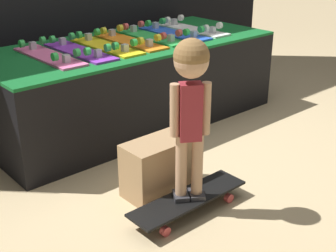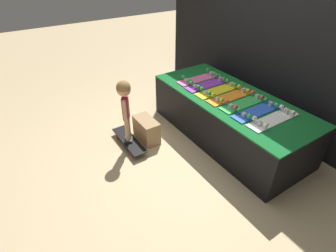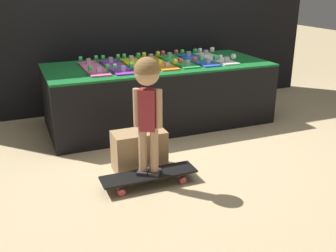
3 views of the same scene
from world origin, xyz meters
TOP-DOWN VIEW (x-y plane):
  - ground_plane at (0.00, 0.00)m, footprint 16.00×16.00m
  - display_rack at (0.00, 0.57)m, footprint 2.27×0.97m
  - skateboard_pink_on_rack at (-0.67, 0.57)m, footprint 0.19×0.70m
  - skateboard_purple_on_rack at (-0.45, 0.55)m, footprint 0.19×0.70m
  - skateboard_yellow_on_rack at (-0.22, 0.55)m, footprint 0.19×0.70m
  - skateboard_orange_on_rack at (0.00, 0.56)m, footprint 0.19×0.70m
  - skateboard_green_on_rack at (0.22, 0.57)m, footprint 0.19×0.70m
  - skateboard_blue_on_rack at (0.45, 0.56)m, footprint 0.19×0.70m
  - skateboard_white_on_rack at (0.67, 0.57)m, footprint 0.19×0.70m
  - skateboard_on_floor at (-0.56, -0.69)m, footprint 0.72×0.19m
  - child at (-0.56, -0.69)m, footprint 0.20×0.18m
  - storage_box at (-0.55, -0.42)m, footprint 0.41×0.22m

SIDE VIEW (x-z plane):
  - ground_plane at x=0.00m, z-range 0.00..0.00m
  - skateboard_on_floor at x=-0.56m, z-range 0.03..0.12m
  - storage_box at x=-0.55m, z-range 0.00..0.33m
  - display_rack at x=0.00m, z-range 0.00..0.63m
  - skateboard_pink_on_rack at x=-0.67m, z-range 0.60..0.70m
  - skateboard_purple_on_rack at x=-0.45m, z-range 0.60..0.70m
  - skateboard_yellow_on_rack at x=-0.22m, z-range 0.60..0.70m
  - skateboard_orange_on_rack at x=0.00m, z-range 0.60..0.70m
  - skateboard_green_on_rack at x=0.22m, z-range 0.60..0.70m
  - skateboard_blue_on_rack at x=0.45m, z-range 0.60..0.70m
  - skateboard_white_on_rack at x=0.67m, z-range 0.60..0.70m
  - child at x=-0.56m, z-range 0.26..1.13m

